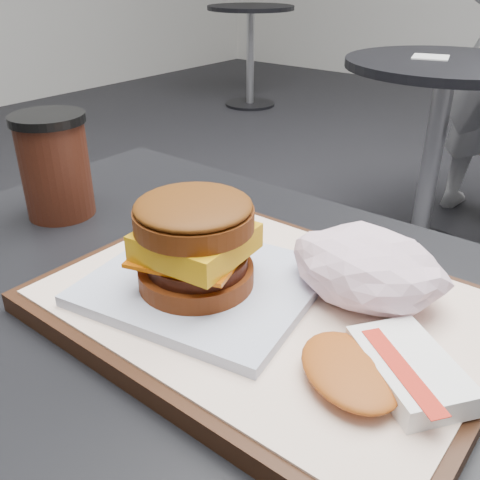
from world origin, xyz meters
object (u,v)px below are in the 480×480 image
at_px(breakfast_sandwich, 198,252).
at_px(hash_brown, 382,369).
at_px(crumpled_wrapper, 368,268).
at_px(customer_table, 199,459).
at_px(serving_tray, 267,307).
at_px(neighbor_table, 439,118).
at_px(coffee_cup, 55,165).

relative_size(breakfast_sandwich, hash_brown, 1.60).
relative_size(hash_brown, crumpled_wrapper, 1.03).
height_order(customer_table, crumpled_wrapper, crumpled_wrapper).
xyz_separation_m(customer_table, hash_brown, (0.18, 0.01, 0.22)).
distance_m(serving_tray, neighbor_table, 1.68).
distance_m(customer_table, hash_brown, 0.28).
xyz_separation_m(breakfast_sandwich, hash_brown, (0.18, -0.01, -0.03)).
relative_size(customer_table, coffee_cup, 6.40).
bearing_deg(hash_brown, crumpled_wrapper, 123.14).
xyz_separation_m(serving_tray, crumpled_wrapper, (0.06, 0.05, 0.04)).
height_order(serving_tray, coffee_cup, coffee_cup).
height_order(breakfast_sandwich, neighbor_table, breakfast_sandwich).
xyz_separation_m(customer_table, neighbor_table, (-0.35, 1.65, -0.03)).
height_order(hash_brown, neighbor_table, hash_brown).
height_order(customer_table, hash_brown, hash_brown).
bearing_deg(neighbor_table, coffee_cup, -87.23).
relative_size(customer_table, hash_brown, 5.90).
xyz_separation_m(breakfast_sandwich, crumpled_wrapper, (0.12, 0.08, -0.01)).
height_order(customer_table, neighbor_table, customer_table).
xyz_separation_m(customer_table, crumpled_wrapper, (0.12, 0.09, 0.23)).
bearing_deg(coffee_cup, hash_brown, -6.52).
bearing_deg(hash_brown, customer_table, -178.20).
bearing_deg(breakfast_sandwich, coffee_cup, 170.42).
distance_m(customer_table, neighbor_table, 1.69).
xyz_separation_m(serving_tray, neighbor_table, (-0.40, 1.61, -0.23)).
relative_size(breakfast_sandwich, neighbor_table, 0.29).
bearing_deg(neighbor_table, customer_table, -78.02).
relative_size(customer_table, serving_tray, 2.11).
relative_size(crumpled_wrapper, neighbor_table, 0.18).
distance_m(hash_brown, crumpled_wrapper, 0.11).
xyz_separation_m(crumpled_wrapper, coffee_cup, (-0.39, -0.04, 0.01)).
bearing_deg(crumpled_wrapper, serving_tray, -139.99).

